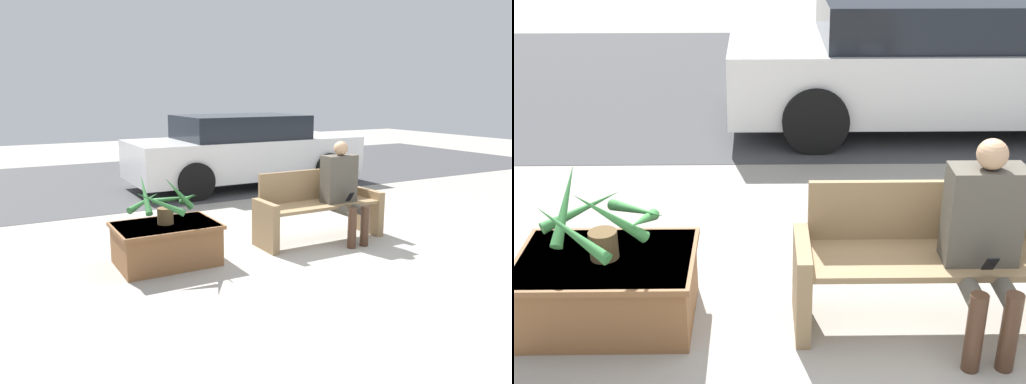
# 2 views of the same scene
# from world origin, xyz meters

# --- Properties ---
(ground_plane) EXTENTS (30.00, 30.00, 0.00)m
(ground_plane) POSITION_xyz_m (0.00, 0.00, 0.00)
(ground_plane) COLOR #9E998E
(road_surface) EXTENTS (20.00, 6.00, 0.01)m
(road_surface) POSITION_xyz_m (0.00, 6.08, 0.00)
(road_surface) COLOR #424244
(road_surface) RESTS_ON ground_plane
(bench) EXTENTS (1.67, 0.52, 0.88)m
(bench) POSITION_xyz_m (0.17, 0.49, 0.42)
(bench) COLOR #8C704C
(bench) RESTS_ON ground_plane
(person_seated) EXTENTS (0.43, 0.57, 1.26)m
(person_seated) POSITION_xyz_m (0.43, 0.32, 0.70)
(person_seated) COLOR #4C473D
(person_seated) RESTS_ON ground_plane
(planter_box) EXTENTS (1.10, 0.78, 0.45)m
(planter_box) POSITION_xyz_m (-1.82, 0.51, 0.24)
(planter_box) COLOR brown
(planter_box) RESTS_ON ground_plane
(potted_plant) EXTENTS (0.81, 0.78, 0.57)m
(potted_plant) POSITION_xyz_m (-1.81, 0.51, 0.69)
(potted_plant) COLOR brown
(potted_plant) RESTS_ON planter_box
(parked_car) EXTENTS (4.58, 1.98, 1.41)m
(parked_car) POSITION_xyz_m (1.08, 4.30, 0.71)
(parked_car) COLOR silver
(parked_car) RESTS_ON ground_plane
(bollard_post) EXTENTS (0.09, 0.09, 0.85)m
(bollard_post) POSITION_xyz_m (2.34, 2.89, 0.44)
(bollard_post) COLOR #4C4C51
(bollard_post) RESTS_ON ground_plane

